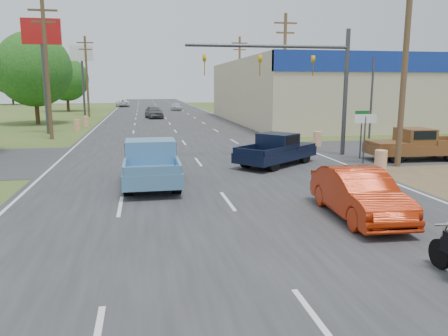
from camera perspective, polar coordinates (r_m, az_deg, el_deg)
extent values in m
plane|color=#385221|center=(7.86, 12.38, -19.40)|extent=(200.00, 200.00, 0.00)
cube|color=#2D2D30|center=(46.48, -7.11, 5.77)|extent=(15.00, 180.00, 0.02)
cube|color=#2D2D30|center=(24.70, -3.95, 1.55)|extent=(120.00, 10.00, 0.02)
cube|color=#B7A88C|center=(57.86, 26.76, 8.93)|extent=(50.00, 28.00, 6.60)
cylinder|color=#4C3823|center=(22.84, 22.56, 12.61)|extent=(0.28, 0.28, 10.00)
cylinder|color=#4C3823|center=(39.22, 7.89, 12.16)|extent=(0.28, 0.28, 10.00)
cube|color=#4C3823|center=(39.56, 8.05, 18.24)|extent=(2.00, 0.14, 0.14)
cube|color=#4C3823|center=(39.46, 8.02, 17.09)|extent=(1.60, 0.14, 0.14)
cylinder|color=#4C3823|center=(56.59, 2.04, 11.76)|extent=(0.28, 0.28, 10.00)
cube|color=#4C3823|center=(56.83, 2.07, 15.99)|extent=(2.00, 0.14, 0.14)
cube|color=#4C3823|center=(56.76, 2.06, 15.19)|extent=(1.60, 0.14, 0.14)
cylinder|color=#4C3823|center=(34.91, -22.12, 11.69)|extent=(0.28, 0.28, 10.00)
cube|color=#4C3823|center=(35.29, -22.62, 18.50)|extent=(2.00, 0.14, 0.14)
cube|color=#4C3823|center=(35.18, -22.52, 17.22)|extent=(1.60, 0.14, 0.14)
cylinder|color=#4C3823|center=(58.63, -17.46, 11.24)|extent=(0.28, 0.28, 10.00)
cube|color=#4C3823|center=(58.86, -17.70, 15.33)|extent=(2.00, 0.14, 0.14)
cube|color=#4C3823|center=(58.79, -17.65, 14.55)|extent=(1.60, 0.14, 0.14)
cylinder|color=#422D19|center=(49.46, -23.24, 7.15)|extent=(0.44, 0.44, 3.24)
sphere|color=#164F16|center=(49.44, -23.58, 11.73)|extent=(7.56, 7.56, 7.56)
cylinder|color=#422D19|center=(73.17, -19.72, 8.11)|extent=(0.44, 0.44, 2.88)
sphere|color=#164F16|center=(73.14, -19.89, 10.86)|extent=(6.72, 6.72, 6.72)
cylinder|color=#422D19|center=(95.68, 26.92, 8.26)|extent=(0.44, 0.44, 3.60)
sphere|color=#164F16|center=(95.68, 27.14, 10.88)|extent=(8.40, 8.40, 8.40)
cylinder|color=#422D19|center=(106.43, 7.50, 9.38)|extent=(0.44, 0.44, 3.42)
sphere|color=#164F16|center=(106.43, 7.56, 11.63)|extent=(7.98, 7.98, 7.98)
cylinder|color=#422D19|center=(104.85, -25.89, 8.50)|extent=(0.44, 0.44, 3.78)
sphere|color=#164F16|center=(104.86, -26.10, 11.02)|extent=(8.82, 8.82, 8.82)
cylinder|color=orange|center=(21.45, 19.79, 0.89)|extent=(0.56, 0.56, 1.00)
cylinder|color=orange|center=(29.18, 12.09, 3.71)|extent=(0.56, 0.56, 1.00)
cylinder|color=orange|center=(40.78, -18.65, 5.31)|extent=(0.56, 0.56, 1.00)
cylinder|color=orange|center=(44.70, -17.57, 5.79)|extent=(0.56, 0.56, 1.00)
cylinder|color=#3F3F44|center=(39.01, -22.37, 10.74)|extent=(0.30, 0.30, 9.00)
cube|color=#B21414|center=(39.24, -22.76, 16.14)|extent=(3.00, 0.35, 2.00)
cylinder|color=#3F3F44|center=(62.71, -17.93, 10.69)|extent=(0.30, 0.30, 9.00)
cube|color=white|center=(62.86, -18.13, 14.06)|extent=(3.00, 0.35, 2.00)
cylinder|color=#3F3F44|center=(23.18, 17.85, 3.44)|extent=(0.08, 0.08, 2.40)
cube|color=white|center=(23.08, 18.01, 6.15)|extent=(1.20, 0.05, 0.45)
cylinder|color=#3F3F44|center=(24.77, 17.44, 3.90)|extent=(0.08, 0.08, 2.40)
cube|color=#0C591E|center=(24.67, 17.61, 6.89)|extent=(0.80, 0.04, 0.22)
cylinder|color=#3F3F44|center=(25.83, 15.56, 9.37)|extent=(0.24, 0.24, 7.00)
cylinder|color=#3F3F44|center=(24.29, 5.92, 15.55)|extent=(9.00, 0.18, 0.18)
imported|color=gold|center=(25.07, 11.56, 14.21)|extent=(0.18, 0.40, 1.10)
imported|color=gold|center=(24.12, 4.72, 14.53)|extent=(0.18, 0.40, 1.10)
imported|color=gold|center=(23.52, -2.59, 14.65)|extent=(0.18, 0.40, 1.10)
imported|color=#A22207|center=(13.64, 17.22, -3.28)|extent=(1.77, 4.52, 1.47)
cylinder|color=black|center=(10.72, 26.40, -10.01)|extent=(0.13, 0.66, 0.66)
cylinder|color=white|center=(10.39, 27.21, -6.55)|extent=(0.65, 0.06, 0.05)
cylinder|color=black|center=(19.35, -12.20, 0.03)|extent=(0.32, 0.84, 0.84)
cylinder|color=black|center=(19.38, -6.99, 0.21)|extent=(0.32, 0.84, 0.84)
cylinder|color=black|center=(16.14, -12.46, -2.07)|extent=(0.32, 0.84, 0.84)
cylinder|color=black|center=(16.18, -6.21, -1.85)|extent=(0.32, 0.84, 0.84)
cube|color=#5487B4|center=(17.69, -9.50, -0.10)|extent=(2.11, 5.45, 0.54)
cube|color=#5487B4|center=(19.25, -9.64, 1.81)|extent=(2.00, 2.08, 0.19)
cube|color=#5487B4|center=(17.68, -9.58, 2.24)|extent=(1.93, 1.64, 0.89)
cube|color=black|center=(17.66, -9.59, 2.74)|extent=(1.97, 1.31, 0.47)
cube|color=#5487B4|center=(14.99, -9.30, -0.40)|extent=(1.93, 0.09, 0.31)
cylinder|color=black|center=(23.52, 7.19, 1.93)|extent=(0.75, 0.69, 0.74)
cylinder|color=black|center=(22.73, 10.49, 1.53)|extent=(0.75, 0.69, 0.74)
cylinder|color=black|center=(21.18, 2.91, 1.03)|extent=(0.75, 0.69, 0.74)
cylinder|color=black|center=(20.29, 6.42, 0.55)|extent=(0.75, 0.69, 0.74)
cube|color=black|center=(21.87, 6.84, 1.82)|extent=(4.91, 4.49, 0.48)
cube|color=black|center=(23.04, 8.85, 2.99)|extent=(2.54, 2.53, 0.17)
cube|color=black|center=(21.87, 7.02, 3.48)|extent=(2.20, 2.24, 0.79)
cube|color=black|center=(21.85, 7.03, 3.85)|extent=(2.00, 2.08, 0.42)
cube|color=black|center=(19.90, 3.12, 2.09)|extent=(1.14, 1.37, 0.28)
cylinder|color=black|center=(24.03, 21.60, 1.50)|extent=(0.80, 0.33, 0.79)
cylinder|color=black|center=(25.47, 19.79, 2.10)|extent=(0.80, 0.33, 0.79)
cylinder|color=black|center=(27.03, 25.60, 2.14)|extent=(0.80, 0.33, 0.79)
cube|color=brown|center=(25.48, 23.75, 2.32)|extent=(5.23, 2.23, 0.51)
cube|color=brown|center=(24.68, 20.75, 3.05)|extent=(2.04, 1.97, 0.18)
cube|color=brown|center=(25.35, 23.67, 3.82)|extent=(1.63, 1.89, 0.84)
cube|color=black|center=(25.34, 23.69, 4.16)|extent=(1.32, 1.91, 0.44)
imported|color=#515055|center=(54.58, -9.15, 7.22)|extent=(2.41, 4.70, 1.53)
imported|color=#BBBBC0|center=(72.11, -6.23, 7.98)|extent=(2.21, 4.42, 1.23)
imported|color=silver|center=(86.58, -13.13, 8.25)|extent=(2.90, 5.19, 1.37)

